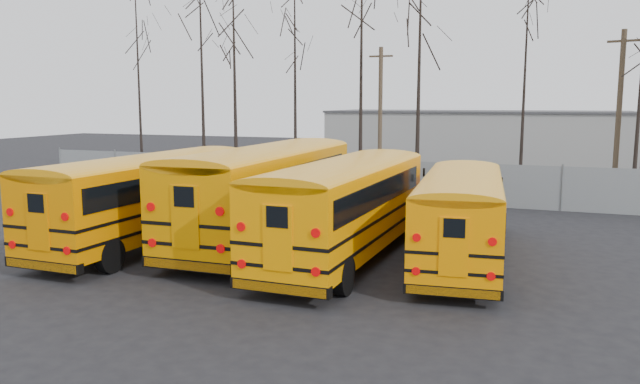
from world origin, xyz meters
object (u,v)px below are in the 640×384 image
at_px(bus_b, 268,185).
at_px(bus_c, 347,200).
at_px(bus_a, 152,191).
at_px(utility_pole_left, 380,114).
at_px(utility_pole_right, 619,115).
at_px(bus_d, 461,209).

bearing_deg(bus_b, bus_c, -22.96).
xyz_separation_m(bus_a, utility_pole_left, (3.12, 18.30, 2.27)).
xyz_separation_m(utility_pole_left, utility_pole_right, (12.50, -2.95, 0.11)).
bearing_deg(bus_b, utility_pole_right, 47.61).
height_order(bus_b, utility_pole_right, utility_pole_right).
bearing_deg(bus_a, utility_pole_left, 81.58).
distance_m(bus_a, utility_pole_right, 22.03).
bearing_deg(utility_pole_left, utility_pole_right, -11.98).
bearing_deg(bus_c, bus_d, 13.54).
bearing_deg(bus_c, bus_b, 159.32).
bearing_deg(utility_pole_right, utility_pole_left, -175.80).
bearing_deg(utility_pole_left, bus_b, -87.16).
xyz_separation_m(bus_c, bus_d, (3.36, 0.73, -0.20)).
height_order(bus_b, utility_pole_left, utility_pole_left).
height_order(bus_c, bus_d, bus_c).
bearing_deg(bus_a, bus_c, 4.30).
distance_m(bus_a, bus_d, 10.28).
relative_size(bus_b, utility_pole_right, 1.49).
bearing_deg(bus_d, bus_b, 169.41).
relative_size(bus_c, utility_pole_left, 1.42).
xyz_separation_m(bus_a, bus_c, (6.87, 0.37, 0.01)).
relative_size(bus_a, utility_pole_left, 1.41).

